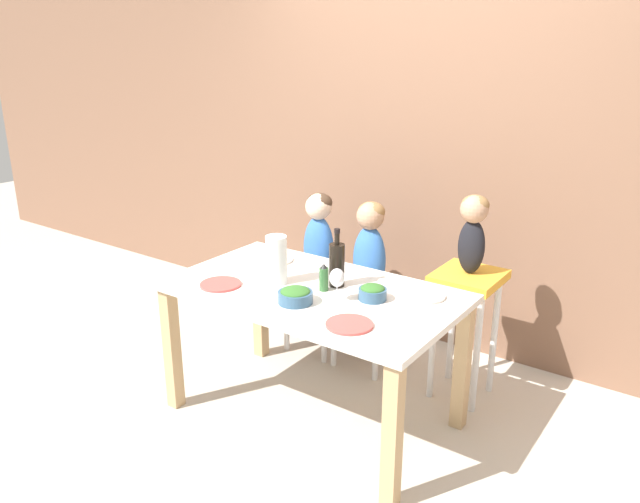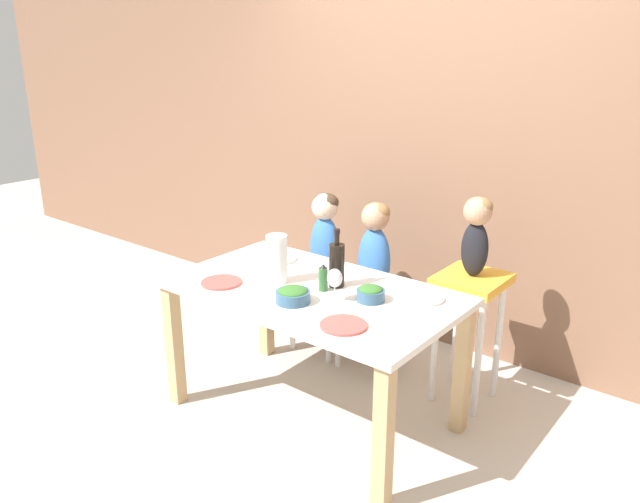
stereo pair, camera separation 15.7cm
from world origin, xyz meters
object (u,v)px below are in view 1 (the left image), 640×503
Objects in this scene: person_child_left at (319,233)px; person_child_center at (370,244)px; wine_glass_near at (337,278)px; dinner_plate_front_left at (221,284)px; dinner_plate_front_right at (349,325)px; chair_far_left at (319,291)px; paper_towel_roll at (277,260)px; dinner_plate_back_right at (424,296)px; chair_far_center at (368,305)px; dinner_plate_back_left at (275,260)px; chair_right_highchair at (467,300)px; wine_bottle at (337,264)px; salad_bowl_large at (295,295)px; salad_bowl_small at (373,292)px; person_baby_right at (473,225)px.

person_child_left and person_child_center have the same top height.
wine_glass_near reaches higher than dinner_plate_front_left.
person_child_center reaches higher than dinner_plate_front_right.
paper_towel_roll is at bearing -71.16° from chair_far_left.
person_child_left is at bearing 155.12° from dinner_plate_back_right.
person_child_left is 3.46× the size of wine_glass_near.
wine_glass_near is (0.26, -0.73, 0.46)m from chair_far_center.
dinner_plate_back_left is at bearing 149.85° from dinner_plate_front_right.
wine_bottle is (-0.48, -0.56, 0.28)m from chair_right_highchair.
wine_glass_near is (0.63, -0.73, 0.07)m from person_child_left.
chair_right_highchair is 0.47m from dinner_plate_back_right.
wine_bottle is 1.44× the size of dinner_plate_back_left.
salad_bowl_large is 1.22× the size of salad_bowl_small.
paper_towel_roll is (0.24, -0.71, 0.47)m from chair_far_left.
person_baby_right is 0.70m from salad_bowl_small.
wine_glass_near is at bearing -117.04° from chair_right_highchair.
person_child_center is at bearing 96.99° from salad_bowl_large.
person_child_left is at bearing 179.92° from chair_right_highchair.
dinner_plate_front_left is at bearing -88.09° from chair_far_left.
person_child_left reaches higher than paper_towel_roll.
dinner_plate_front_right is (0.83, -0.92, -0.04)m from person_child_left.
wine_bottle reaches higher than chair_far_left.
wine_bottle is 1.80× the size of salad_bowl_large.
person_child_center reaches higher than dinner_plate_back_right.
dinner_plate_front_right is at bearing -48.15° from chair_far_left.
salad_bowl_large and salad_bowl_small have the same top height.
wine_glass_near is at bearing -70.63° from chair_far_center.
dinner_plate_back_right is (-0.05, -0.44, 0.16)m from chair_right_highchair.
person_baby_right is at bearing 63.02° from wine_glass_near.
salad_bowl_small is (0.28, 0.25, 0.00)m from salad_bowl_large.
wine_bottle is at bearing -75.72° from person_child_center.
person_child_center is (0.00, 0.00, 0.39)m from chair_far_center.
chair_far_center is 0.39m from person_child_center.
dinner_plate_front_right is (0.59, -0.22, -0.12)m from paper_towel_roll.
chair_far_center is 2.22× the size of dinner_plate_front_right.
dinner_plate_front_left is at bearing -110.69° from chair_far_center.
person_child_left is 1.33× the size of person_baby_right.
chair_right_highchair is 0.95m from dinner_plate_front_right.
salad_bowl_large is 0.62m from dinner_plate_back_left.
dinner_plate_back_right is (0.43, 0.13, -0.11)m from wine_bottle.
dinner_plate_front_left is (-0.34, -0.91, 0.35)m from chair_far_center.
dinner_plate_front_left is (-0.45, -0.05, -0.03)m from salad_bowl_large.
salad_bowl_small is at bearing 41.64° from wine_glass_near.
chair_far_center is 1.86× the size of paper_towel_roll.
person_baby_right is at bearing 83.10° from dinner_plate_back_right.
salad_bowl_large is at bearing -121.21° from person_baby_right.
chair_right_highchair is 2.44× the size of wine_bottle.
paper_towel_roll is at bearing -152.08° from wine_bottle.
dinner_plate_back_left is at bearing -128.28° from person_child_center.
paper_towel_roll is (-0.76, -0.71, 0.28)m from chair_right_highchair.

